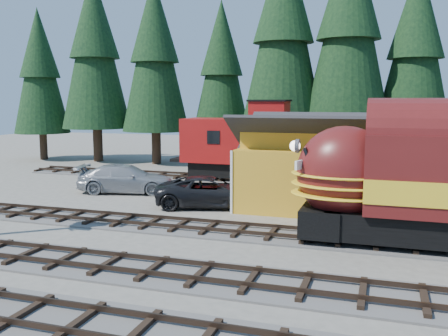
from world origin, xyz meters
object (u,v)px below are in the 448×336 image
(depot, at_px, (352,157))
(pickup_truck_b, at_px, (126,179))
(pickup_truck_a, at_px, (211,192))
(caboose, at_px, (256,145))

(depot, distance_m, pickup_truck_b, 14.49)
(pickup_truck_a, xyz_separation_m, pickup_truck_b, (-6.70, 2.38, 0.05))
(caboose, xyz_separation_m, pickup_truck_a, (-0.25, -9.20, -1.88))
(depot, bearing_deg, pickup_truck_a, -167.41)
(depot, xyz_separation_m, pickup_truck_a, (-7.63, -1.70, -2.10))
(pickup_truck_b, bearing_deg, depot, -106.34)
(caboose, height_order, pickup_truck_a, caboose)
(caboose, bearing_deg, pickup_truck_a, -91.57)
(depot, bearing_deg, pickup_truck_b, 177.30)
(caboose, bearing_deg, pickup_truck_b, -135.53)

